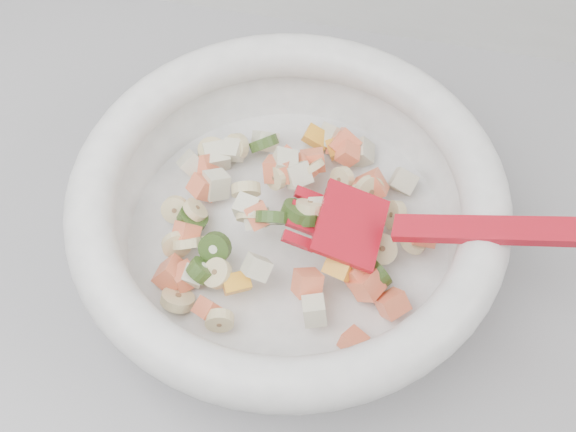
# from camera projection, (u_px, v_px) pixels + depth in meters

# --- Properties ---
(counter) EXTENTS (2.00, 0.60, 0.90)m
(counter) POSITION_uv_depth(u_px,v_px,m) (330.00, 412.00, 1.02)
(counter) COLOR gray
(counter) RESTS_ON ground
(mixing_bowl) EXTENTS (0.47, 0.36, 0.14)m
(mixing_bowl) POSITION_uv_depth(u_px,v_px,m) (289.00, 210.00, 0.60)
(mixing_bowl) COLOR white
(mixing_bowl) RESTS_ON counter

